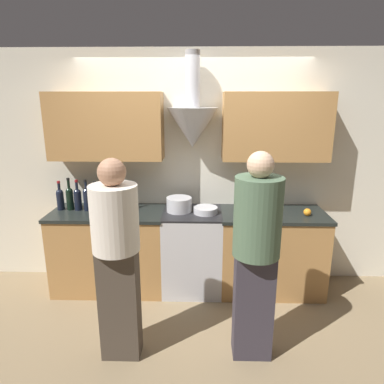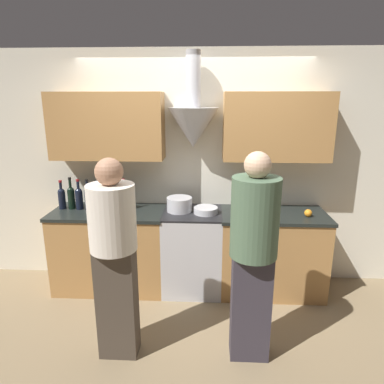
{
  "view_description": "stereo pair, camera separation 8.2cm",
  "coord_description": "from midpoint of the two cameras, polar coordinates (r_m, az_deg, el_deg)",
  "views": [
    {
      "loc": [
        0.09,
        -3.15,
        2.08
      ],
      "look_at": [
        0.0,
        0.23,
        1.16
      ],
      "focal_mm": 32.0,
      "sensor_mm": 36.0,
      "label": 1
    },
    {
      "loc": [
        0.17,
        -3.15,
        2.08
      ],
      "look_at": [
        0.0,
        0.23,
        1.16
      ],
      "focal_mm": 32.0,
      "sensor_mm": 36.0,
      "label": 2
    }
  ],
  "objects": [
    {
      "name": "ground_plane",
      "position": [
        3.78,
        0.47,
        -18.12
      ],
      "size": [
        12.0,
        12.0,
        0.0
      ],
      "primitive_type": "plane",
      "color": "#847051"
    },
    {
      "name": "counter_left",
      "position": [
        3.99,
        -12.77,
        -9.22
      ],
      "size": [
        1.22,
        0.62,
        0.91
      ],
      "color": "#B27F47",
      "rests_on": "ground_plane"
    },
    {
      "name": "mixing_bowl",
      "position": [
        3.64,
        2.95,
        -3.05
      ],
      "size": [
        0.26,
        0.26,
        0.07
      ],
      "color": "silver",
      "rests_on": "stove_range"
    },
    {
      "name": "stock_pot",
      "position": [
        3.69,
        -1.47,
        -2.06
      ],
      "size": [
        0.27,
        0.27,
        0.15
      ],
      "color": "silver",
      "rests_on": "stove_range"
    },
    {
      "name": "counter_right",
      "position": [
        3.92,
        13.68,
        -9.73
      ],
      "size": [
        1.13,
        0.62,
        0.91
      ],
      "color": "#B27F47",
      "rests_on": "ground_plane"
    },
    {
      "name": "wine_bottle_0",
      "position": [
        4.01,
        -20.34,
        -0.82
      ],
      "size": [
        0.08,
        0.08,
        0.32
      ],
      "color": "black",
      "rests_on": "counter_left"
    },
    {
      "name": "person_foreground_left",
      "position": [
        2.77,
        -11.99,
        -9.9
      ],
      "size": [
        0.36,
        0.36,
        1.67
      ],
      "color": "#473D33",
      "rests_on": "ground_plane"
    },
    {
      "name": "stove_range",
      "position": [
        3.85,
        0.7,
        -9.68
      ],
      "size": [
        0.63,
        0.6,
        0.91
      ],
      "color": "silver",
      "rests_on": "ground_plane"
    },
    {
      "name": "wine_bottle_4",
      "position": [
        3.85,
        -15.0,
        -1.07
      ],
      "size": [
        0.07,
        0.07,
        0.32
      ],
      "color": "black",
      "rests_on": "counter_left"
    },
    {
      "name": "wine_bottle_7",
      "position": [
        3.78,
        -10.61,
        -0.88
      ],
      "size": [
        0.08,
        0.08,
        0.34
      ],
      "color": "black",
      "rests_on": "counter_left"
    },
    {
      "name": "wine_bottle_2",
      "position": [
        3.93,
        -17.74,
        -0.84
      ],
      "size": [
        0.08,
        0.08,
        0.34
      ],
      "color": "black",
      "rests_on": "counter_left"
    },
    {
      "name": "wine_bottle_5",
      "position": [
        3.82,
        -13.52,
        -0.97
      ],
      "size": [
        0.08,
        0.08,
        0.34
      ],
      "color": "black",
      "rests_on": "counter_left"
    },
    {
      "name": "orange_fruit",
      "position": [
        3.74,
        19.4,
        -3.33
      ],
      "size": [
        0.08,
        0.08,
        0.08
      ],
      "color": "orange",
      "rests_on": "counter_right"
    },
    {
      "name": "wine_bottle_6",
      "position": [
        3.79,
        -12.19,
        -0.99
      ],
      "size": [
        0.07,
        0.07,
        0.34
      ],
      "color": "black",
      "rests_on": "counter_left"
    },
    {
      "name": "wall_back",
      "position": [
        3.81,
        0.65,
        6.02
      ],
      "size": [
        8.4,
        0.54,
        2.6
      ],
      "color": "silver",
      "rests_on": "ground_plane"
    },
    {
      "name": "wine_bottle_3",
      "position": [
        3.87,
        -16.39,
        -0.86
      ],
      "size": [
        0.07,
        0.07,
        0.34
      ],
      "color": "black",
      "rests_on": "counter_left"
    },
    {
      "name": "person_foreground_right",
      "position": [
        2.73,
        11.03,
        -9.61
      ],
      "size": [
        0.37,
        0.37,
        1.72
      ],
      "color": "#38333D",
      "rests_on": "ground_plane"
    },
    {
      "name": "wine_bottle_1",
      "position": [
        3.96,
        -18.93,
        -0.7
      ],
      "size": [
        0.08,
        0.08,
        0.35
      ],
      "color": "black",
      "rests_on": "counter_left"
    }
  ]
}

